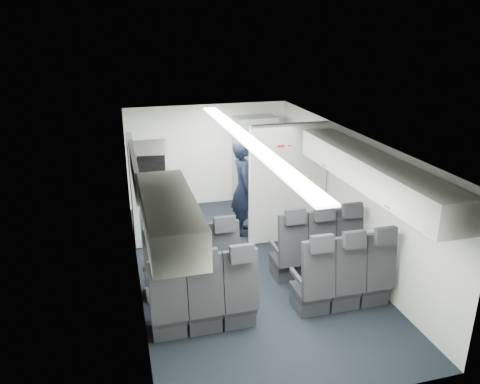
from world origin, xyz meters
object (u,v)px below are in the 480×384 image
seat_row_front (256,260)px  flight_attendant (243,188)px  seat_row_mid (276,291)px  boarding_door (134,189)px  galley_unit (255,161)px  carry_on_bag (151,166)px

seat_row_front → flight_attendant: bearing=80.6°
seat_row_mid → boarding_door: (-1.64, 2.99, 0.55)m
seat_row_front → boarding_door: boarding_door is taller
seat_row_mid → galley_unit: 4.30m
seat_row_front → carry_on_bag: 2.07m
galley_unit → flight_attendant: (-0.64, -1.42, -0.06)m
boarding_door → carry_on_bag: 1.75m
seat_row_mid → seat_row_front: bearing=90.0°
galley_unit → carry_on_bag: carry_on_bag is taller
galley_unit → boarding_door: 2.84m
boarding_door → carry_on_bag: (0.23, -1.51, 0.85)m
seat_row_front → galley_unit: bearing=73.7°
seat_row_mid → flight_attendant: bearing=83.6°
boarding_door → galley_unit: bearing=24.3°
flight_attendant → boarding_door: bearing=90.1°
seat_row_front → boarding_door: (-1.64, 2.09, 0.55)m
galley_unit → carry_on_bag: (-2.36, -2.68, 0.85)m
carry_on_bag → boarding_door: bearing=104.1°
seat_row_front → galley_unit: galley_unit is taller
seat_row_front → carry_on_bag: carry_on_bag is taller
boarding_door → flight_attendant: size_ratio=1.05×
seat_row_mid → flight_attendant: flight_attendant is taller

